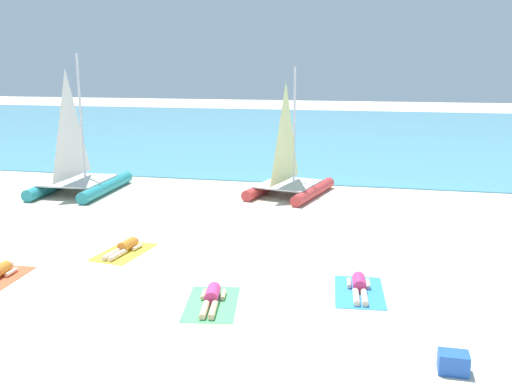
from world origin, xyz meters
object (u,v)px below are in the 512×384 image
object	(u,v)px
sunbather_rightmost	(359,286)
cooler_box	(453,363)
sailboat_teal	(78,173)
towel_rightmost	(359,292)
sunbather_center_left	(125,247)
towel_center_left	(124,252)
sunbather_center_right	(212,297)
sailboat_red	(289,177)
towel_center_right	(212,304)

from	to	relation	value
sunbather_rightmost	cooler_box	world-z (taller)	cooler_box
sailboat_teal	towel_rightmost	bearing A→B (deg)	-37.00
sailboat_teal	sunbather_center_left	xyz separation A→B (m)	(5.06, -6.47, -0.69)
towel_center_left	sunbather_center_left	distance (m)	0.14
towel_center_left	sunbather_center_right	bearing A→B (deg)	-38.83
sunbather_center_left	towel_rightmost	xyz separation A→B (m)	(6.48, -1.49, -0.13)
sailboat_red	towel_center_right	xyz separation A→B (m)	(0.06, -10.72, -0.74)
sailboat_teal	sunbather_center_right	world-z (taller)	sailboat_teal
towel_rightmost	towel_center_left	bearing A→B (deg)	167.64
sailboat_red	cooler_box	world-z (taller)	sailboat_red
towel_center_left	towel_center_right	world-z (taller)	same
towel_center_left	sunbather_center_right	xyz separation A→B (m)	(3.37, -2.71, 0.13)
sunbather_center_left	towel_center_right	bearing A→B (deg)	-33.01
sunbather_rightmost	towel_center_left	bearing A→B (deg)	163.05
cooler_box	sunbather_rightmost	bearing A→B (deg)	117.89
sunbather_center_left	sunbather_rightmost	world-z (taller)	same
towel_center_left	towel_rightmost	xyz separation A→B (m)	(6.49, -1.42, 0.00)
sailboat_red	towel_center_right	bearing A→B (deg)	-76.52
cooler_box	sailboat_teal	bearing A→B (deg)	140.01
towel_center_right	towel_rightmost	size ratio (longest dim) A/B	1.00
sailboat_teal	sunbather_center_right	xyz separation A→B (m)	(8.42, -9.25, -0.69)
towel_center_right	sunbather_rightmost	world-z (taller)	sunbather_rightmost
towel_rightmost	sunbather_center_right	bearing A→B (deg)	-157.48
towel_center_right	sunbather_rightmost	size ratio (longest dim) A/B	1.21
sailboat_red	sunbather_center_right	xyz separation A→B (m)	(0.05, -10.65, -0.61)
sunbather_center_left	sunbather_center_right	bearing A→B (deg)	-32.45
towel_center_right	sunbather_center_right	distance (m)	0.14
sailboat_teal	towel_center_left	size ratio (longest dim) A/B	2.91
sunbather_center_right	towel_center_right	bearing A→B (deg)	-90.00
sailboat_teal	towel_center_left	xyz separation A→B (m)	(5.05, -6.53, -0.82)
towel_center_right	cooler_box	bearing A→B (deg)	-20.38
sunbather_rightmost	towel_center_right	bearing A→B (deg)	-160.45
sunbather_center_left	sunbather_rightmost	size ratio (longest dim) A/B	1.00
sunbather_center_right	cooler_box	size ratio (longest dim) A/B	3.13
sailboat_teal	towel_center_left	world-z (taller)	sailboat_teal
towel_center_left	towel_rightmost	world-z (taller)	same
towel_center_left	towel_center_right	xyz separation A→B (m)	(3.38, -2.78, 0.00)
towel_center_right	cooler_box	xyz separation A→B (m)	(4.79, -1.78, 0.17)
sailboat_teal	sailboat_red	xyz separation A→B (m)	(8.37, 1.40, -0.08)
towel_center_right	sunbather_center_right	bearing A→B (deg)	99.81
sailboat_red	towel_center_right	world-z (taller)	sailboat_red
sailboat_red	towel_rightmost	distance (m)	9.91
sailboat_teal	sunbather_rightmost	world-z (taller)	sailboat_teal
sailboat_teal	sailboat_red	size ratio (longest dim) A/B	1.11
sailboat_red	sunbather_rightmost	xyz separation A→B (m)	(3.16, -9.29, -0.61)
sunbather_rightmost	sailboat_teal	bearing A→B (deg)	140.48
sailboat_teal	cooler_box	xyz separation A→B (m)	(13.22, -11.09, -0.64)
towel_center_left	towel_rightmost	distance (m)	6.64
towel_center_left	sailboat_red	bearing A→B (deg)	67.28
sailboat_teal	cooler_box	distance (m)	17.27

